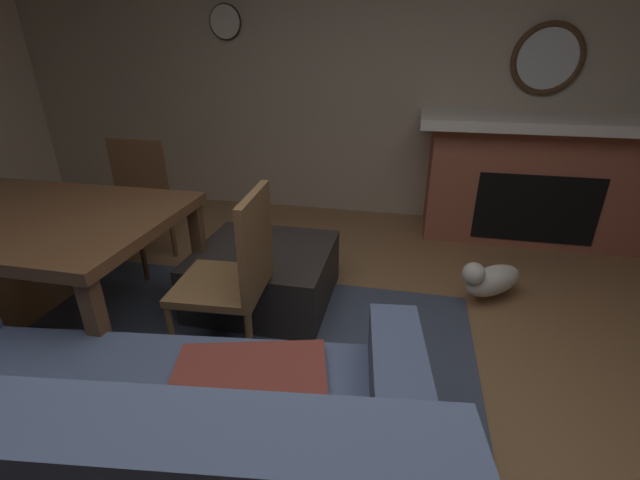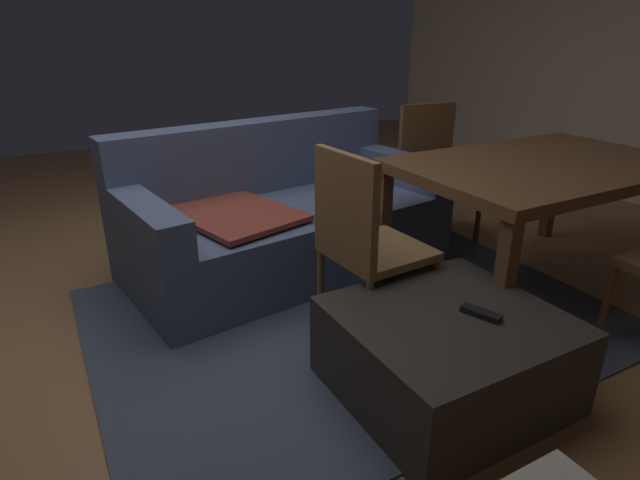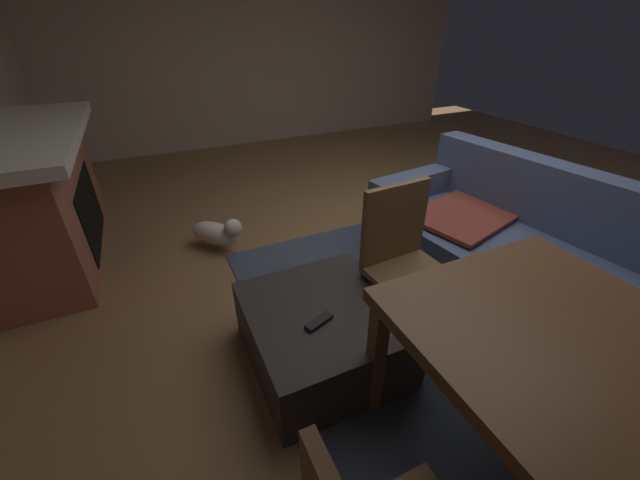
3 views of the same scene
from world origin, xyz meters
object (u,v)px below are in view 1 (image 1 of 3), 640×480
(dining_table, at_px, (28,225))
(dining_chair_west, at_px, (237,270))
(couch, at_px, (123,467))
(dining_chair_south, at_px, (134,197))
(tv_remote, at_px, (252,242))
(wall_clock, at_px, (225,22))
(round_wall_mirror, at_px, (547,59))
(fireplace, at_px, (532,178))
(small_dog, at_px, (490,279))
(ottoman_coffee_table, at_px, (265,275))

(dining_table, xyz_separation_m, dining_chair_west, (-1.19, -0.01, -0.14))
(couch, distance_m, dining_chair_south, 2.21)
(dining_chair_south, bearing_deg, tv_remote, 163.98)
(couch, distance_m, tv_remote, 1.57)
(wall_clock, bearing_deg, round_wall_mirror, 180.00)
(dining_chair_west, relative_size, wall_clock, 3.02)
(fireplace, xyz_separation_m, small_dog, (0.45, 1.20, -0.37))
(dining_table, bearing_deg, tv_remote, -148.95)
(dining_chair_west, bearing_deg, fireplace, -131.72)
(wall_clock, bearing_deg, dining_table, 84.59)
(tv_remote, relative_size, dining_chair_west, 0.17)
(couch, bearing_deg, round_wall_mirror, -119.33)
(tv_remote, distance_m, small_dog, 1.57)
(fireplace, bearing_deg, dining_chair_south, 20.76)
(round_wall_mirror, xyz_separation_m, dining_chair_west, (1.83, 2.34, -0.93))
(tv_remote, relative_size, wall_clock, 0.52)
(dining_table, distance_m, dining_chair_south, 0.93)
(tv_remote, relative_size, small_dog, 0.35)
(wall_clock, bearing_deg, small_dog, 147.58)
(tv_remote, bearing_deg, ottoman_coffee_table, 125.71)
(dining_chair_west, xyz_separation_m, dining_chair_south, (1.19, -0.91, 0.00))
(round_wall_mirror, bearing_deg, fireplace, 90.00)
(round_wall_mirror, relative_size, dining_chair_south, 0.61)
(dining_chair_south, height_order, wall_clock, wall_clock)
(ottoman_coffee_table, bearing_deg, wall_clock, -63.21)
(dining_chair_south, bearing_deg, small_dog, 178.67)
(dining_chair_west, bearing_deg, round_wall_mirror, -128.03)
(dining_chair_west, distance_m, wall_clock, 2.81)
(ottoman_coffee_table, relative_size, dining_chair_south, 0.90)
(wall_clock, bearing_deg, ottoman_coffee_table, 116.79)
(ottoman_coffee_table, distance_m, dining_chair_south, 1.23)
(couch, distance_m, wall_clock, 3.71)
(fireplace, xyz_separation_m, dining_chair_west, (1.83, 2.05, -0.00))
(ottoman_coffee_table, bearing_deg, round_wall_mirror, -136.50)
(round_wall_mirror, relative_size, tv_remote, 3.55)
(tv_remote, xyz_separation_m, small_dog, (-1.54, -0.24, -0.22))
(couch, height_order, wall_clock, wall_clock)
(dining_table, bearing_deg, dining_chair_west, -179.71)
(wall_clock, bearing_deg, dining_chair_west, 112.41)
(fireplace, distance_m, dining_chair_south, 3.22)
(couch, bearing_deg, fireplace, -121.62)
(dining_chair_west, relative_size, small_dog, 2.01)
(round_wall_mirror, height_order, dining_table, round_wall_mirror)
(small_dog, bearing_deg, dining_table, 18.43)
(dining_table, distance_m, dining_chair_west, 1.19)
(fireplace, height_order, wall_clock, wall_clock)
(round_wall_mirror, xyz_separation_m, ottoman_coffee_table, (1.89, 1.79, -1.27))
(fireplace, distance_m, couch, 3.53)
(ottoman_coffee_table, relative_size, tv_remote, 5.25)
(dining_chair_south, relative_size, small_dog, 2.01)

